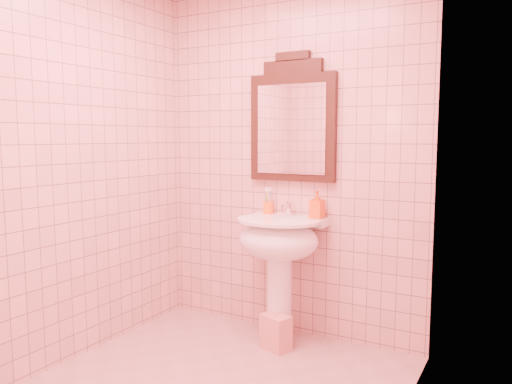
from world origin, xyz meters
The scene contains 7 objects.
back_wall centered at (0.00, 1.10, 1.25)m, with size 2.00×0.02×2.50m, color tan.
pedestal_sink centered at (0.04, 0.87, 0.66)m, with size 0.58×0.58×0.86m.
faucet centered at (0.04, 1.01, 0.92)m, with size 0.04×0.16×0.11m.
mirror centered at (0.04, 1.07, 1.52)m, with size 0.64×0.06×0.89m.
toothbrush_cup centered at (-0.13, 1.04, 0.91)m, with size 0.07×0.07×0.17m.
soap_dispenser centered at (0.25, 1.02, 0.96)m, with size 0.09×0.09×0.19m, color #DB5012.
towel centered at (0.08, 0.74, 0.12)m, with size 0.19×0.13×0.24m, color tan.
Camera 1 is at (1.52, -2.12, 1.41)m, focal length 35.00 mm.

